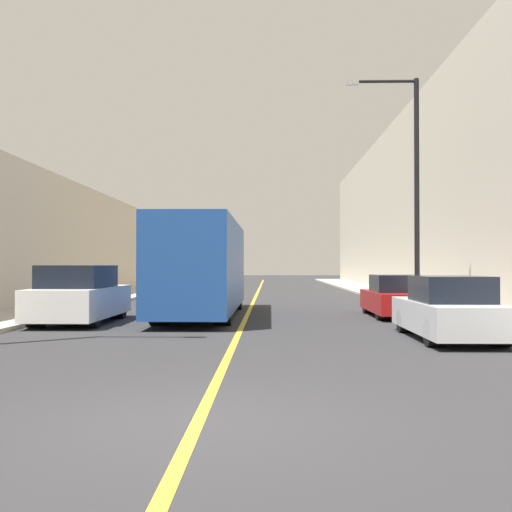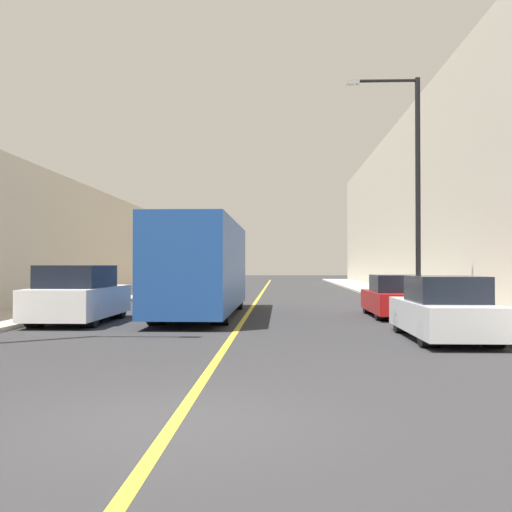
# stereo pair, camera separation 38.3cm
# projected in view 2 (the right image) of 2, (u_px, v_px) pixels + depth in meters

# --- Properties ---
(ground_plane) EXTENTS (200.00, 200.00, 0.00)m
(ground_plane) POSITION_uv_depth(u_px,v_px,m) (174.00, 423.00, 6.84)
(ground_plane) COLOR #2D2D30
(sidewalk_left) EXTENTS (3.04, 72.00, 0.13)m
(sidewalk_left) POSITION_uv_depth(u_px,v_px,m) (135.00, 293.00, 37.13)
(sidewalk_left) COLOR #B2AA9E
(sidewalk_left) RESTS_ON ground
(sidewalk_right) EXTENTS (3.04, 72.00, 0.13)m
(sidewalk_right) POSITION_uv_depth(u_px,v_px,m) (388.00, 294.00, 36.49)
(sidewalk_right) COLOR #B2AA9E
(sidewalk_right) RESTS_ON ground
(building_row_left) EXTENTS (4.00, 72.00, 6.16)m
(building_row_left) POSITION_uv_depth(u_px,v_px,m) (80.00, 245.00, 37.32)
(building_row_left) COLOR beige
(building_row_left) RESTS_ON ground
(building_row_right) EXTENTS (4.00, 72.00, 11.74)m
(building_row_right) POSITION_uv_depth(u_px,v_px,m) (446.00, 199.00, 36.43)
(building_row_right) COLOR #B7B2A3
(building_row_right) RESTS_ON ground
(road_center_line) EXTENTS (0.16, 72.00, 0.01)m
(road_center_line) POSITION_uv_depth(u_px,v_px,m) (261.00, 294.00, 36.81)
(road_center_line) COLOR gold
(road_center_line) RESTS_ON ground
(bus) EXTENTS (2.45, 10.31, 3.33)m
(bus) POSITION_uv_depth(u_px,v_px,m) (202.00, 266.00, 21.26)
(bus) COLOR #1E4793
(bus) RESTS_ON ground
(parked_suv_left) EXTENTS (2.04, 4.91, 1.80)m
(parked_suv_left) POSITION_uv_depth(u_px,v_px,m) (79.00, 296.00, 18.79)
(parked_suv_left) COLOR silver
(parked_suv_left) RESTS_ON ground
(car_right_near) EXTENTS (1.80, 4.57, 1.55)m
(car_right_near) POSITION_uv_depth(u_px,v_px,m) (444.00, 311.00, 14.48)
(car_right_near) COLOR silver
(car_right_near) RESTS_ON ground
(car_right_mid) EXTENTS (1.79, 4.48, 1.48)m
(car_right_mid) POSITION_uv_depth(u_px,v_px,m) (395.00, 298.00, 20.87)
(car_right_mid) COLOR maroon
(car_right_mid) RESTS_ON ground
(street_lamp_right) EXTENTS (2.86, 0.24, 9.00)m
(street_lamp_right) POSITION_uv_depth(u_px,v_px,m) (412.00, 178.00, 23.29)
(street_lamp_right) COLOR black
(street_lamp_right) RESTS_ON sidewalk_right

